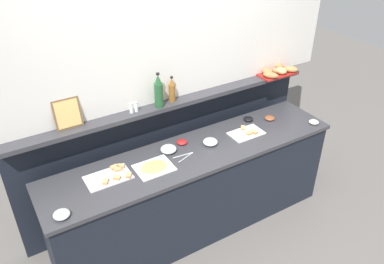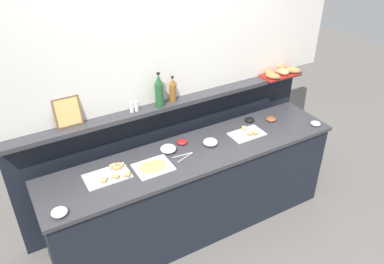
{
  "view_description": "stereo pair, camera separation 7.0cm",
  "coord_description": "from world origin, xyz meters",
  "px_view_note": "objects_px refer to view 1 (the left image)",
  "views": [
    {
      "loc": [
        -1.45,
        -2.35,
        2.82
      ],
      "look_at": [
        0.03,
        0.1,
        1.03
      ],
      "focal_mm": 36.49,
      "sensor_mm": 36.0,
      "label": 1
    },
    {
      "loc": [
        -1.39,
        -2.38,
        2.82
      ],
      "look_at": [
        0.03,
        0.1,
        1.03
      ],
      "focal_mm": 36.49,
      "sensor_mm": 36.0,
      "label": 2
    }
  ],
  "objects_px": {
    "condiment_bowl_red": "(248,119)",
    "condiment_bowl_teal": "(270,118)",
    "condiment_bowl_cream": "(182,142)",
    "wine_bottle_green": "(159,92)",
    "sandwich_platter_front": "(111,176)",
    "cold_cuts_platter": "(154,167)",
    "glass_bowl_small": "(169,149)",
    "pepper_shaker": "(136,107)",
    "sandwich_platter_rear": "(247,133)",
    "glass_bowl_large": "(62,215)",
    "serving_tongs": "(185,156)",
    "vinegar_bottle_amber": "(172,90)",
    "bread_basket": "(277,71)",
    "condiment_bowl_dark": "(314,122)",
    "salt_shaker": "(131,108)",
    "glass_bowl_medium": "(210,142)",
    "framed_picture": "(68,114)"
  },
  "relations": [
    {
      "from": "condiment_bowl_cream",
      "to": "wine_bottle_green",
      "type": "bearing_deg",
      "value": 115.65
    },
    {
      "from": "glass_bowl_large",
      "to": "sandwich_platter_rear",
      "type": "bearing_deg",
      "value": 6.42
    },
    {
      "from": "condiment_bowl_cream",
      "to": "salt_shaker",
      "type": "bearing_deg",
      "value": 146.34
    },
    {
      "from": "glass_bowl_large",
      "to": "condiment_bowl_dark",
      "type": "height_order",
      "value": "glass_bowl_large"
    },
    {
      "from": "glass_bowl_small",
      "to": "wine_bottle_green",
      "type": "relative_size",
      "value": 0.44
    },
    {
      "from": "condiment_bowl_dark",
      "to": "bread_basket",
      "type": "relative_size",
      "value": 0.22
    },
    {
      "from": "sandwich_platter_rear",
      "to": "salt_shaker",
      "type": "bearing_deg",
      "value": 157.14
    },
    {
      "from": "condiment_bowl_teal",
      "to": "vinegar_bottle_amber",
      "type": "distance_m",
      "value": 1.04
    },
    {
      "from": "condiment_bowl_cream",
      "to": "condiment_bowl_teal",
      "type": "bearing_deg",
      "value": -4.65
    },
    {
      "from": "sandwich_platter_front",
      "to": "glass_bowl_small",
      "type": "distance_m",
      "value": 0.56
    },
    {
      "from": "sandwich_platter_rear",
      "to": "sandwich_platter_front",
      "type": "height_order",
      "value": "same"
    },
    {
      "from": "glass_bowl_medium",
      "to": "salt_shaker",
      "type": "bearing_deg",
      "value": 146.26
    },
    {
      "from": "bread_basket",
      "to": "glass_bowl_medium",
      "type": "bearing_deg",
      "value": -161.58
    },
    {
      "from": "cold_cuts_platter",
      "to": "condiment_bowl_cream",
      "type": "xyz_separation_m",
      "value": [
        0.37,
        0.2,
        0.01
      ]
    },
    {
      "from": "condiment_bowl_red",
      "to": "serving_tongs",
      "type": "bearing_deg",
      "value": -166.24
    },
    {
      "from": "condiment_bowl_dark",
      "to": "pepper_shaker",
      "type": "bearing_deg",
      "value": 159.42
    },
    {
      "from": "sandwich_platter_front",
      "to": "cold_cuts_platter",
      "type": "relative_size",
      "value": 1.18
    },
    {
      "from": "condiment_bowl_teal",
      "to": "framed_picture",
      "type": "bearing_deg",
      "value": 169.09
    },
    {
      "from": "condiment_bowl_red",
      "to": "condiment_bowl_teal",
      "type": "bearing_deg",
      "value": -26.17
    },
    {
      "from": "sandwich_platter_rear",
      "to": "condiment_bowl_dark",
      "type": "distance_m",
      "value": 0.69
    },
    {
      "from": "cold_cuts_platter",
      "to": "serving_tongs",
      "type": "bearing_deg",
      "value": 1.65
    },
    {
      "from": "wine_bottle_green",
      "to": "salt_shaker",
      "type": "relative_size",
      "value": 3.63
    },
    {
      "from": "serving_tongs",
      "to": "condiment_bowl_cream",
      "type": "bearing_deg",
      "value": 67.11
    },
    {
      "from": "glass_bowl_small",
      "to": "pepper_shaker",
      "type": "relative_size",
      "value": 1.6
    },
    {
      "from": "glass_bowl_large",
      "to": "glass_bowl_small",
      "type": "xyz_separation_m",
      "value": [
        1.0,
        0.31,
        0.0
      ]
    },
    {
      "from": "framed_picture",
      "to": "condiment_bowl_red",
      "type": "bearing_deg",
      "value": -8.97
    },
    {
      "from": "glass_bowl_medium",
      "to": "condiment_bowl_teal",
      "type": "xyz_separation_m",
      "value": [
        0.74,
        0.06,
        -0.01
      ]
    },
    {
      "from": "vinegar_bottle_amber",
      "to": "bread_basket",
      "type": "height_order",
      "value": "vinegar_bottle_amber"
    },
    {
      "from": "sandwich_platter_front",
      "to": "condiment_bowl_dark",
      "type": "distance_m",
      "value": 1.99
    },
    {
      "from": "condiment_bowl_cream",
      "to": "condiment_bowl_red",
      "type": "bearing_deg",
      "value": 1.25
    },
    {
      "from": "cold_cuts_platter",
      "to": "wine_bottle_green",
      "type": "distance_m",
      "value": 0.66
    },
    {
      "from": "wine_bottle_green",
      "to": "bread_basket",
      "type": "bearing_deg",
      "value": -0.27
    },
    {
      "from": "condiment_bowl_teal",
      "to": "glass_bowl_small",
      "type": "bearing_deg",
      "value": 178.62
    },
    {
      "from": "condiment_bowl_red",
      "to": "framed_picture",
      "type": "bearing_deg",
      "value": 171.03
    },
    {
      "from": "glass_bowl_medium",
      "to": "wine_bottle_green",
      "type": "height_order",
      "value": "wine_bottle_green"
    },
    {
      "from": "cold_cuts_platter",
      "to": "vinegar_bottle_amber",
      "type": "distance_m",
      "value": 0.73
    },
    {
      "from": "sandwich_platter_front",
      "to": "cold_cuts_platter",
      "type": "height_order",
      "value": "sandwich_platter_front"
    },
    {
      "from": "cold_cuts_platter",
      "to": "vinegar_bottle_amber",
      "type": "height_order",
      "value": "vinegar_bottle_amber"
    },
    {
      "from": "condiment_bowl_teal",
      "to": "sandwich_platter_front",
      "type": "bearing_deg",
      "value": -178.35
    },
    {
      "from": "pepper_shaker",
      "to": "framed_picture",
      "type": "xyz_separation_m",
      "value": [
        -0.56,
        0.04,
        0.08
      ]
    },
    {
      "from": "sandwich_platter_front",
      "to": "glass_bowl_small",
      "type": "height_order",
      "value": "glass_bowl_small"
    },
    {
      "from": "condiment_bowl_cream",
      "to": "serving_tongs",
      "type": "relative_size",
      "value": 0.5
    },
    {
      "from": "bread_basket",
      "to": "salt_shaker",
      "type": "bearing_deg",
      "value": 178.94
    },
    {
      "from": "cold_cuts_platter",
      "to": "glass_bowl_large",
      "type": "relative_size",
      "value": 2.58
    },
    {
      "from": "sandwich_platter_rear",
      "to": "cold_cuts_platter",
      "type": "distance_m",
      "value": 0.97
    },
    {
      "from": "cold_cuts_platter",
      "to": "bread_basket",
      "type": "xyz_separation_m",
      "value": [
        1.62,
        0.4,
        0.33
      ]
    },
    {
      "from": "condiment_bowl_teal",
      "to": "condiment_bowl_cream",
      "type": "distance_m",
      "value": 0.95
    },
    {
      "from": "sandwich_platter_rear",
      "to": "glass_bowl_large",
      "type": "height_order",
      "value": "glass_bowl_large"
    },
    {
      "from": "glass_bowl_medium",
      "to": "vinegar_bottle_amber",
      "type": "relative_size",
      "value": 0.55
    },
    {
      "from": "cold_cuts_platter",
      "to": "vinegar_bottle_amber",
      "type": "relative_size",
      "value": 1.28
    }
  ]
}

